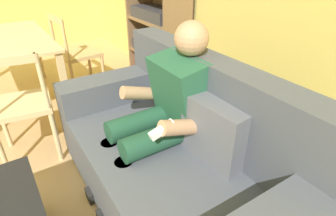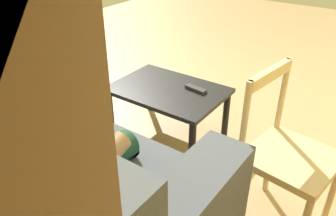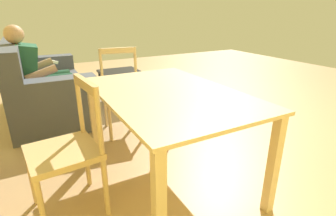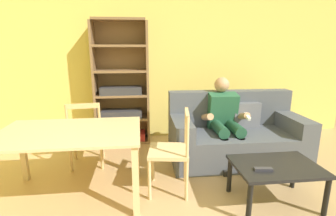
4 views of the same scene
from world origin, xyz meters
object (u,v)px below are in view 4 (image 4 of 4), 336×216
tv_remote (263,169)px  couch (235,135)px  dining_table (70,140)px  dining_chair_facing_couch (171,151)px  bookshelf (122,93)px  coffee_table (276,170)px  person_lounging (225,119)px  dining_chair_near_wall (86,134)px

tv_remote → couch: bearing=-1.1°
couch → tv_remote: bearing=-99.1°
couch → dining_table: size_ratio=1.29×
dining_chair_facing_couch → couch: bearing=36.4°
bookshelf → dining_table: bookshelf is taller
couch → bookshelf: size_ratio=0.92×
coffee_table → dining_table: bearing=170.0°
coffee_table → dining_table: dining_table is taller
coffee_table → bookshelf: 2.57m
bookshelf → couch: bearing=-28.2°
person_lounging → dining_table: 2.02m
couch → dining_chair_facing_couch: (-1.01, -0.74, 0.12)m
person_lounging → dining_chair_near_wall: 1.88m
coffee_table → dining_chair_near_wall: (-2.03, 1.09, 0.08)m
tv_remote → dining_table: dining_table is taller
dining_table → dining_chair_facing_couch: bearing=-0.2°
coffee_table → couch: bearing=89.7°
dining_table → dining_chair_near_wall: size_ratio=1.60×
tv_remote → bookshelf: bookshelf is taller
dining_chair_near_wall → dining_chair_facing_couch: 1.27m
dining_table → dining_chair_facing_couch: (1.04, -0.00, -0.17)m
person_lounging → coffee_table: bearing=-81.9°
tv_remote → dining_chair_near_wall: (-1.85, 1.18, 0.01)m
bookshelf → dining_table: 1.67m
dining_chair_near_wall → bookshelf: bearing=63.8°
bookshelf → dining_chair_near_wall: bookshelf is taller
coffee_table → dining_chair_facing_couch: bearing=160.5°
person_lounging → dining_chair_near_wall: bearing=-179.7°
coffee_table → dining_table: (-2.03, 0.36, 0.27)m
bookshelf → dining_chair_facing_couch: bearing=-69.4°
coffee_table → dining_chair_facing_couch: 1.06m
couch → bookshelf: bookshelf is taller
bookshelf → dining_chair_near_wall: 1.04m
tv_remote → dining_chair_near_wall: 2.19m
dining_chair_near_wall → coffee_table: bearing=-28.2°
person_lounging → coffee_table: person_lounging is taller
dining_table → dining_chair_near_wall: 0.75m
coffee_table → person_lounging: bearing=98.1°
couch → tv_remote: 1.21m
person_lounging → bookshelf: 1.70m
couch → person_lounging: (-0.16, 0.00, 0.25)m
couch → dining_chair_facing_couch: couch is taller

